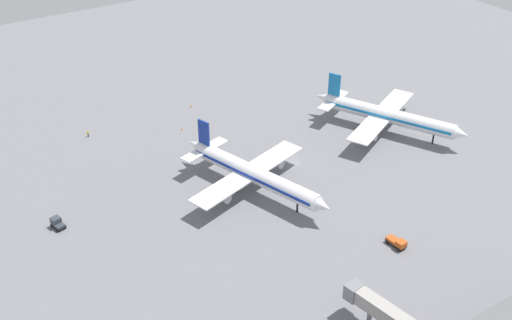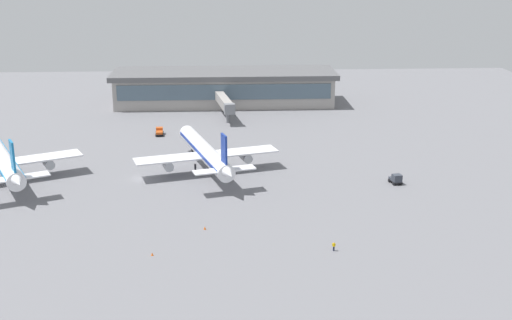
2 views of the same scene
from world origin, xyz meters
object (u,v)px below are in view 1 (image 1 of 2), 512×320
(airplane_at_gate, at_px, (387,115))
(safety_cone_near_gate, at_px, (191,106))
(ground_crew_worker, at_px, (88,134))
(safety_cone_mid_apron, at_px, (182,129))
(pushback_tractor, at_px, (397,242))
(airplane_taxiing, at_px, (253,173))
(baggage_tug, at_px, (57,223))

(airplane_at_gate, xyz_separation_m, safety_cone_near_gate, (-37.63, 42.06, -4.53))
(ground_crew_worker, bearing_deg, safety_cone_near_gate, -74.42)
(safety_cone_mid_apron, bearing_deg, pushback_tractor, -78.27)
(pushback_tractor, height_order, ground_crew_worker, pushback_tractor)
(airplane_taxiing, relative_size, safety_cone_near_gate, 69.93)
(airplane_at_gate, relative_size, airplane_taxiing, 0.97)
(ground_crew_worker, bearing_deg, safety_cone_mid_apron, -100.00)
(airplane_taxiing, relative_size, pushback_tractor, 9.29)
(ground_crew_worker, relative_size, safety_cone_mid_apron, 2.78)
(airplane_taxiing, xyz_separation_m, pushback_tractor, (13.82, -33.52, -3.77))
(airplane_taxiing, height_order, safety_cone_near_gate, airplane_taxiing)
(ground_crew_worker, bearing_deg, airplane_taxiing, -138.08)
(baggage_tug, relative_size, safety_cone_mid_apron, 5.88)
(baggage_tug, height_order, ground_crew_worker, baggage_tug)
(ground_crew_worker, distance_m, safety_cone_mid_apron, 25.21)
(safety_cone_near_gate, height_order, safety_cone_mid_apron, same)
(airplane_taxiing, bearing_deg, airplane_at_gate, 78.98)
(baggage_tug, distance_m, ground_crew_worker, 39.71)
(baggage_tug, distance_m, safety_cone_near_gate, 62.06)
(pushback_tractor, distance_m, ground_crew_worker, 87.69)
(ground_crew_worker, xyz_separation_m, safety_cone_mid_apron, (22.83, -10.66, -0.55))
(airplane_at_gate, height_order, baggage_tug, airplane_at_gate)
(pushback_tractor, xyz_separation_m, baggage_tug, (-56.84, 44.99, 0.19))
(pushback_tractor, xyz_separation_m, safety_cone_mid_apron, (-14.29, 68.79, -0.67))
(airplane_at_gate, distance_m, safety_cone_near_gate, 56.62)
(airplane_at_gate, xyz_separation_m, pushback_tractor, (-32.20, -37.70, -3.86))
(ground_crew_worker, bearing_deg, airplane_at_gate, -106.03)
(pushback_tractor, relative_size, ground_crew_worker, 2.71)
(airplane_taxiing, relative_size, safety_cone_mid_apron, 69.93)
(airplane_at_gate, xyz_separation_m, airplane_taxiing, (-46.02, -4.18, -0.09))
(pushback_tractor, relative_size, baggage_tug, 1.28)
(pushback_tractor, bearing_deg, airplane_at_gate, 135.61)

